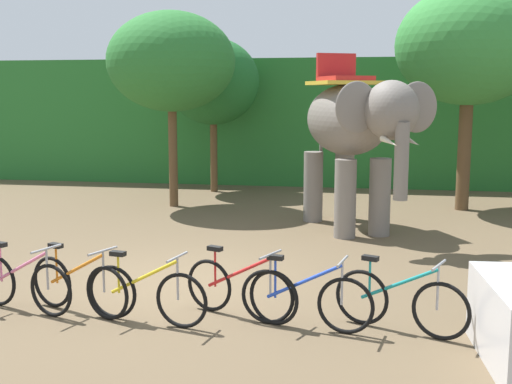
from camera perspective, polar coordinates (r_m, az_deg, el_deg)
The scene contains 12 objects.
ground_plane at distance 10.13m, azimuth -6.93°, elevation -7.98°, with size 80.00×80.00×0.00m, color brown.
foliage_hedge at distance 23.23m, azimuth 2.82°, elevation 6.45°, with size 36.00×6.00×4.01m, color #28702D.
tree_left at distance 16.72m, azimuth -7.52°, elevation 11.35°, with size 3.25×3.25×4.97m.
tree_far_right at distance 19.18m, azimuth -3.82°, elevation 9.72°, with size 2.71×2.71×4.53m.
tree_center_right at distance 16.91m, azimuth 18.38°, elevation 12.17°, with size 3.59×3.59×5.54m.
elephant at distance 13.64m, azimuth 8.56°, elevation 5.67°, with size 3.04×4.15×3.78m.
bike_pink at distance 9.24m, azimuth -19.97°, elevation -7.59°, with size 1.65×0.66×0.92m.
bike_orange at distance 8.93m, azimuth -15.45°, elevation -7.95°, with size 1.62×0.72×0.92m.
bike_yellow at distance 8.36m, azimuth -9.73°, elevation -8.88°, with size 1.69×0.53×0.92m.
bike_red at distance 8.45m, azimuth -1.42°, elevation -8.58°, with size 1.60×0.76×0.92m.
bike_blue at distance 8.08m, azimuth 4.41°, elevation -9.41°, with size 1.69×0.52×0.92m.
bike_teal at distance 8.15m, azimuth 12.62°, elevation -9.44°, with size 1.61×0.76×0.92m.
Camera 1 is at (2.84, -9.29, 2.88)m, focal length 45.14 mm.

